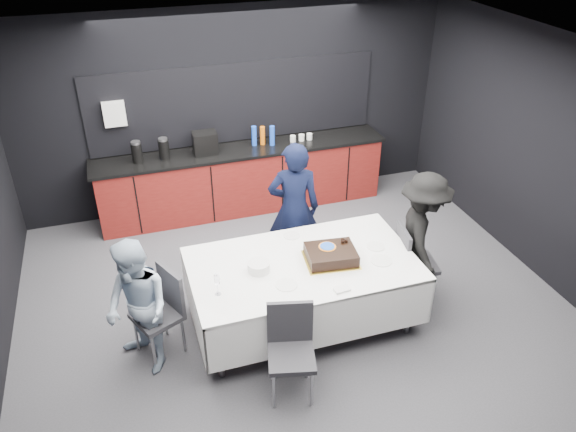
# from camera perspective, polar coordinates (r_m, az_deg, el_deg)

# --- Properties ---
(ground) EXTENTS (6.00, 6.00, 0.00)m
(ground) POSITION_cam_1_polar(r_m,az_deg,el_deg) (6.53, 0.27, -8.35)
(ground) COLOR #45454A
(ground) RESTS_ON ground
(room_shell) EXTENTS (6.04, 5.04, 2.82)m
(room_shell) POSITION_cam_1_polar(r_m,az_deg,el_deg) (5.54, 0.32, 6.67)
(room_shell) COLOR white
(room_shell) RESTS_ON ground
(kitchenette) EXTENTS (4.10, 0.64, 2.05)m
(kitchenette) POSITION_cam_1_polar(r_m,az_deg,el_deg) (8.03, -4.77, 4.30)
(kitchenette) COLOR #60110F
(kitchenette) RESTS_ON ground
(party_table) EXTENTS (2.32, 1.32, 0.78)m
(party_table) POSITION_cam_1_polar(r_m,az_deg,el_deg) (5.84, 1.52, -5.86)
(party_table) COLOR #99999E
(party_table) RESTS_ON ground
(cake_assembly) EXTENTS (0.58, 0.50, 0.17)m
(cake_assembly) POSITION_cam_1_polar(r_m,az_deg,el_deg) (5.77, 4.39, -3.96)
(cake_assembly) COLOR gold
(cake_assembly) RESTS_ON party_table
(plate_stack) EXTENTS (0.22, 0.22, 0.10)m
(plate_stack) POSITION_cam_1_polar(r_m,az_deg,el_deg) (5.62, -2.99, -5.18)
(plate_stack) COLOR white
(plate_stack) RESTS_ON party_table
(loose_plate_near) EXTENTS (0.21, 0.21, 0.01)m
(loose_plate_near) POSITION_cam_1_polar(r_m,az_deg,el_deg) (5.45, -0.15, -7.01)
(loose_plate_near) COLOR white
(loose_plate_near) RESTS_ON party_table
(loose_plate_right_a) EXTENTS (0.19, 0.19, 0.01)m
(loose_plate_right_a) POSITION_cam_1_polar(r_m,az_deg,el_deg) (6.06, 8.89, -3.07)
(loose_plate_right_a) COLOR white
(loose_plate_right_a) RESTS_ON party_table
(loose_plate_right_b) EXTENTS (0.22, 0.22, 0.01)m
(loose_plate_right_b) POSITION_cam_1_polar(r_m,az_deg,el_deg) (5.85, 9.47, -4.49)
(loose_plate_right_b) COLOR white
(loose_plate_right_b) RESTS_ON party_table
(loose_plate_far) EXTENTS (0.18, 0.18, 0.01)m
(loose_plate_far) POSITION_cam_1_polar(r_m,az_deg,el_deg) (6.16, 0.36, -2.00)
(loose_plate_far) COLOR white
(loose_plate_far) RESTS_ON party_table
(fork_pile) EXTENTS (0.16, 0.11, 0.02)m
(fork_pile) POSITION_cam_1_polar(r_m,az_deg,el_deg) (5.41, 5.49, -7.43)
(fork_pile) COLOR white
(fork_pile) RESTS_ON party_table
(champagne_flute) EXTENTS (0.06, 0.06, 0.22)m
(champagne_flute) POSITION_cam_1_polar(r_m,az_deg,el_deg) (5.29, -7.23, -6.53)
(champagne_flute) COLOR white
(champagne_flute) RESTS_ON party_table
(chair_left) EXTENTS (0.56, 0.56, 0.92)m
(chair_left) POSITION_cam_1_polar(r_m,az_deg,el_deg) (5.73, -12.59, -8.93)
(chair_left) COLOR #2E2D32
(chair_left) RESTS_ON ground
(chair_right) EXTENTS (0.49, 0.49, 0.92)m
(chair_right) POSITION_cam_1_polar(r_m,az_deg,el_deg) (6.38, 12.33, -4.21)
(chair_right) COLOR #2E2D32
(chair_right) RESTS_ON ground
(chair_near) EXTENTS (0.51, 0.51, 0.92)m
(chair_near) POSITION_cam_1_polar(r_m,az_deg,el_deg) (5.21, 0.28, -12.84)
(chair_near) COLOR #2E2D32
(chair_near) RESTS_ON ground
(person_center) EXTENTS (0.68, 0.52, 1.67)m
(person_center) POSITION_cam_1_polar(r_m,az_deg,el_deg) (6.56, 0.61, 0.75)
(person_center) COLOR black
(person_center) RESTS_ON ground
(person_left) EXTENTS (0.80, 0.86, 1.42)m
(person_left) POSITION_cam_1_polar(r_m,az_deg,el_deg) (5.48, -15.01, -9.03)
(person_left) COLOR #9FB2C8
(person_left) RESTS_ON ground
(person_right) EXTENTS (0.84, 1.10, 1.51)m
(person_right) POSITION_cam_1_polar(r_m,az_deg,el_deg) (6.38, 13.41, -2.01)
(person_right) COLOR black
(person_right) RESTS_ON ground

